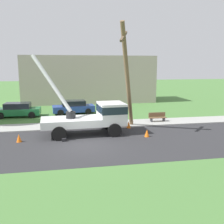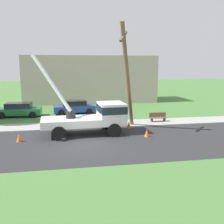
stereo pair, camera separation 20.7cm
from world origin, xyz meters
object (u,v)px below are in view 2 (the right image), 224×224
utility_truck (95,116)px  parked_sedan_blue (74,107)px  park_bench (158,117)px  traffic_cone_curbside (129,125)px  parked_sedan_green (19,110)px  traffic_cone_ahead (147,133)px  traffic_cone_behind (19,138)px  leaning_utility_pole (127,78)px

utility_truck → parked_sedan_blue: bearing=98.1°
parked_sedan_blue → park_bench: parked_sedan_blue is taller
traffic_cone_curbside → parked_sedan_green: parked_sedan_green is taller
utility_truck → traffic_cone_ahead: (3.65, -1.55, -1.13)m
utility_truck → traffic_cone_behind: (-5.34, -1.21, -1.13)m
traffic_cone_behind → parked_sedan_green: 9.32m
utility_truck → leaning_utility_pole: 3.88m
leaning_utility_pole → parked_sedan_blue: bearing=115.2°
utility_truck → traffic_cone_curbside: size_ratio=12.29×
traffic_cone_ahead → parked_sedan_green: (-10.50, 9.53, 0.43)m
utility_truck → parked_sedan_blue: 8.84m
leaning_utility_pole → traffic_cone_ahead: bearing=-63.5°
parked_sedan_green → park_bench: bearing=-21.4°
leaning_utility_pole → parked_sedan_blue: leaning_utility_pole is taller
utility_truck → parked_sedan_green: bearing=130.7°
leaning_utility_pole → traffic_cone_ahead: leaning_utility_pole is taller
traffic_cone_curbside → park_bench: bearing=26.9°
utility_truck → parked_sedan_blue: (-1.25, 8.73, -0.70)m
utility_truck → traffic_cone_ahead: 4.12m
leaning_utility_pole → park_bench: leaning_utility_pole is taller
parked_sedan_blue → traffic_cone_curbside: bearing=-60.2°
traffic_cone_ahead → park_bench: 5.09m
parked_sedan_green → park_bench: 13.92m
parked_sedan_green → park_bench: parked_sedan_green is taller
utility_truck → park_bench: 6.83m
traffic_cone_behind → parked_sedan_green: parked_sedan_green is taller
utility_truck → park_bench: bearing=25.4°
leaning_utility_pole → traffic_cone_curbside: size_ratio=14.76×
traffic_cone_curbside → parked_sedan_green: size_ratio=0.13×
leaning_utility_pole → parked_sedan_green: (-9.48, 7.49, -3.50)m
traffic_cone_behind → traffic_cone_curbside: 8.72m
parked_sedan_green → leaning_utility_pole: bearing=-38.3°
utility_truck → leaning_utility_pole: size_ratio=0.83×
park_bench → parked_sedan_green: bearing=158.6°
parked_sedan_green → park_bench: (12.96, -5.07, -0.25)m
leaning_utility_pole → traffic_cone_behind: leaning_utility_pole is taller
park_bench → leaning_utility_pole: bearing=-145.1°
leaning_utility_pole → traffic_cone_curbside: 4.04m
parked_sedan_green → parked_sedan_blue: size_ratio=0.98×
parked_sedan_green → traffic_cone_curbside: bearing=-34.0°
traffic_cone_curbside → parked_sedan_blue: 8.54m
utility_truck → traffic_cone_curbside: utility_truck is taller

